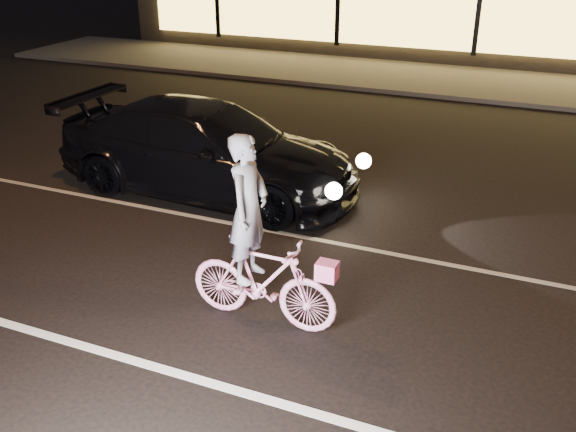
% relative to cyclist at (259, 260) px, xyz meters
% --- Properties ---
extents(ground, '(90.00, 90.00, 0.00)m').
position_rel_cyclist_xyz_m(ground, '(0.27, 0.25, -0.82)').
color(ground, black).
rests_on(ground, ground).
extents(lane_stripe_near, '(60.00, 0.12, 0.01)m').
position_rel_cyclist_xyz_m(lane_stripe_near, '(0.27, -1.25, -0.82)').
color(lane_stripe_near, silver).
rests_on(lane_stripe_near, ground).
extents(lane_stripe_far, '(60.00, 0.10, 0.01)m').
position_rel_cyclist_xyz_m(lane_stripe_far, '(0.27, 2.25, -0.82)').
color(lane_stripe_far, gray).
rests_on(lane_stripe_far, ground).
extents(sidewalk, '(30.00, 4.00, 0.12)m').
position_rel_cyclist_xyz_m(sidewalk, '(0.27, 13.25, -0.76)').
color(sidewalk, '#383533').
rests_on(sidewalk, ground).
extents(cyclist, '(1.84, 0.63, 2.31)m').
position_rel_cyclist_xyz_m(cyclist, '(0.00, 0.00, 0.00)').
color(cyclist, '#F83799').
rests_on(cyclist, ground).
extents(sedan, '(5.42, 2.29, 1.55)m').
position_rel_cyclist_xyz_m(sedan, '(-2.52, 3.29, -0.05)').
color(sedan, black).
rests_on(sedan, ground).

